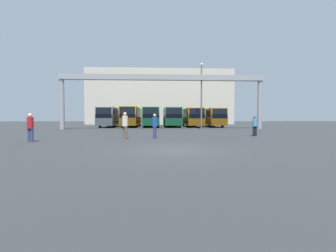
# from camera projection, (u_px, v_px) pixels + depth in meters

# --- Properties ---
(ground_plane) EXTENTS (200.00, 200.00, 0.00)m
(ground_plane) POSITION_uv_depth(u_px,v_px,m) (174.00, 150.00, 10.15)
(ground_plane) COLOR #2D3033
(building_backdrop) EXTENTS (34.74, 12.00, 13.05)m
(building_backdrop) POSITION_uv_depth(u_px,v_px,m) (160.00, 99.00, 57.78)
(building_backdrop) COLOR #B7B2A3
(building_backdrop) RESTS_ON ground
(overhead_gantry) EXTENTS (26.67, 0.80, 7.13)m
(overhead_gantry) POSITION_uv_depth(u_px,v_px,m) (163.00, 84.00, 29.46)
(overhead_gantry) COLOR gray
(overhead_gantry) RESTS_ON ground
(bus_slot_0) EXTENTS (2.52, 10.23, 3.10)m
(bus_slot_0) POSITION_uv_depth(u_px,v_px,m) (111.00, 116.00, 37.34)
(bus_slot_0) COLOR #999EA5
(bus_slot_0) RESTS_ON ground
(bus_slot_1) EXTENTS (2.52, 12.38, 3.21)m
(bus_slot_1) POSITION_uv_depth(u_px,v_px,m) (132.00, 116.00, 38.57)
(bus_slot_1) COLOR orange
(bus_slot_1) RESTS_ON ground
(bus_slot_2) EXTENTS (2.56, 10.86, 3.13)m
(bus_slot_2) POSITION_uv_depth(u_px,v_px,m) (152.00, 116.00, 37.97)
(bus_slot_2) COLOR #268C4C
(bus_slot_2) RESTS_ON ground
(bus_slot_3) EXTENTS (2.61, 11.51, 3.10)m
(bus_slot_3) POSITION_uv_depth(u_px,v_px,m) (171.00, 116.00, 38.46)
(bus_slot_3) COLOR #268C4C
(bus_slot_3) RESTS_ON ground
(bus_slot_4) EXTENTS (2.55, 10.10, 3.02)m
(bus_slot_4) POSITION_uv_depth(u_px,v_px,m) (192.00, 116.00, 37.91)
(bus_slot_4) COLOR orange
(bus_slot_4) RESTS_ON ground
(bus_slot_5) EXTENTS (2.48, 10.31, 2.98)m
(bus_slot_5) POSITION_uv_depth(u_px,v_px,m) (211.00, 117.00, 38.18)
(bus_slot_5) COLOR orange
(bus_slot_5) RESTS_ON ground
(pedestrian_near_left) EXTENTS (0.36, 0.36, 1.74)m
(pedestrian_near_left) POSITION_uv_depth(u_px,v_px,m) (155.00, 125.00, 15.81)
(pedestrian_near_left) COLOR navy
(pedestrian_near_left) RESTS_ON ground
(pedestrian_far_center) EXTENTS (0.34, 0.34, 1.64)m
(pedestrian_far_center) POSITION_uv_depth(u_px,v_px,m) (255.00, 125.00, 17.93)
(pedestrian_far_center) COLOR black
(pedestrian_far_center) RESTS_ON ground
(pedestrian_mid_right) EXTENTS (0.38, 0.38, 1.85)m
(pedestrian_mid_right) POSITION_uv_depth(u_px,v_px,m) (125.00, 125.00, 15.41)
(pedestrian_mid_right) COLOR brown
(pedestrian_mid_right) RESTS_ON ground
(pedestrian_near_center) EXTENTS (0.36, 0.36, 1.72)m
(pedestrian_near_center) POSITION_uv_depth(u_px,v_px,m) (30.00, 127.00, 13.37)
(pedestrian_near_center) COLOR navy
(pedestrian_near_center) RESTS_ON ground
(lamp_post) EXTENTS (0.36, 0.36, 8.70)m
(lamp_post) POSITION_uv_depth(u_px,v_px,m) (201.00, 93.00, 29.67)
(lamp_post) COLOR #595B60
(lamp_post) RESTS_ON ground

